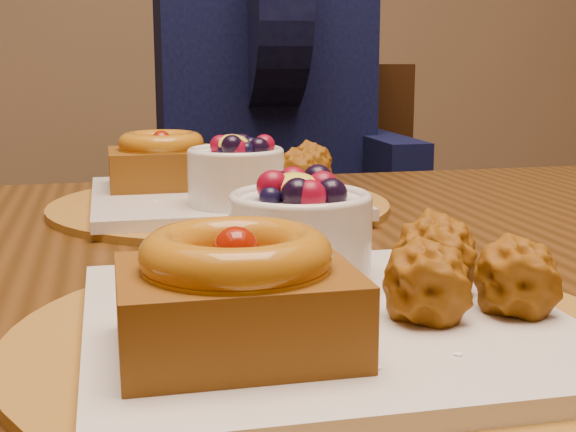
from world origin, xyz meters
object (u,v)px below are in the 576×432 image
at_px(place_setting_near, 315,295).
at_px(chair_far, 303,269).
at_px(place_setting_far, 217,185).
at_px(diner, 263,90).
at_px(dining_table, 257,341).

bearing_deg(place_setting_near, chair_far, 76.36).
bearing_deg(place_setting_far, diner, 74.45).
distance_m(place_setting_near, diner, 1.10).
bearing_deg(place_setting_far, place_setting_near, -90.01).
bearing_deg(chair_far, place_setting_near, -85.94).
bearing_deg(place_setting_far, chair_far, 67.95).
distance_m(dining_table, place_setting_far, 0.24).
bearing_deg(dining_table, place_setting_far, 90.97).
relative_size(dining_table, diner, 1.99).
relative_size(place_setting_near, diner, 0.47).
height_order(place_setting_far, chair_far, chair_far).
bearing_deg(diner, chair_far, -19.98).
height_order(dining_table, place_setting_near, place_setting_near).
bearing_deg(chair_far, diner, -173.31).
relative_size(dining_table, place_setting_far, 4.21).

